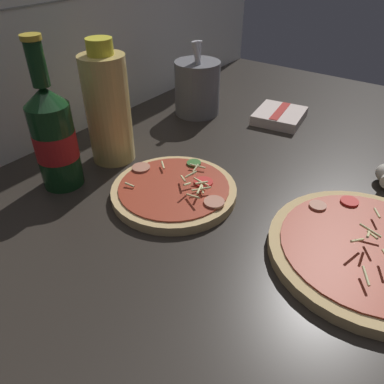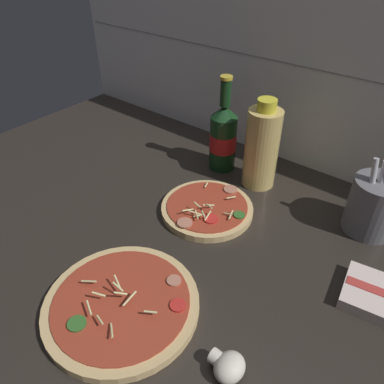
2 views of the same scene
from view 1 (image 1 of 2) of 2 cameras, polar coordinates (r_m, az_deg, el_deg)
counter_slab at (r=64.28cm, az=6.22°, el=-3.83°), size 160.00×90.00×2.50cm
tile_backsplash at (r=82.87cm, az=-23.31°, el=24.73°), size 160.00×1.13×60.00cm
pizza_near at (r=60.12cm, az=25.18°, el=-8.15°), size 28.38×28.38×5.19cm
pizza_far at (r=66.44cm, az=-2.71°, el=0.24°), size 22.17×22.17×4.49cm
beer_bottle at (r=69.56cm, az=-20.30°, el=7.94°), size 7.39×7.39×26.31cm
oil_bottle at (r=75.17cm, az=-12.69°, el=12.36°), size 8.60×8.60×23.65cm
utensil_crock at (r=96.62cm, az=0.81°, el=15.64°), size 11.22×11.22×18.34cm
dish_towel at (r=96.64cm, az=13.18°, el=11.24°), size 13.73×12.72×2.56cm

